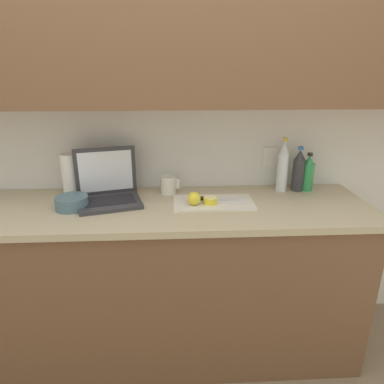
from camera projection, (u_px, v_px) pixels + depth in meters
ground_plane at (167, 345)px, 2.11m from camera, size 12.00×12.00×0.00m
wall_back at (161, 79)px, 1.82m from camera, size 5.20×0.38×2.60m
counter_unit at (162, 279)px, 1.96m from camera, size 2.21×0.63×0.93m
laptop at (108, 189)px, 1.86m from camera, size 0.38×0.34×0.28m
cutting_board at (213, 202)px, 1.84m from camera, size 0.43×0.24×0.01m
knife at (210, 199)px, 1.86m from camera, size 0.27×0.04×0.02m
lemon_half_cut at (210, 200)px, 1.81m from camera, size 0.07×0.07×0.04m
lemon_whole_beside at (194, 199)px, 1.79m from camera, size 0.07×0.07×0.07m
bottle_green_soda at (283, 167)px, 1.99m from camera, size 0.06×0.06×0.32m
bottle_oil_tall at (298, 171)px, 2.00m from camera, size 0.07×0.07×0.26m
bottle_water_clear at (308, 174)px, 2.01m from camera, size 0.07×0.07×0.23m
measuring_cup at (168, 185)px, 1.97m from camera, size 0.11×0.09×0.10m
bowl_white at (72, 203)px, 1.76m from camera, size 0.17×0.17×0.06m
paper_towel_roll at (73, 174)px, 1.93m from camera, size 0.12×0.12×0.24m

